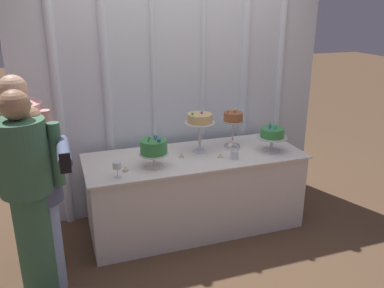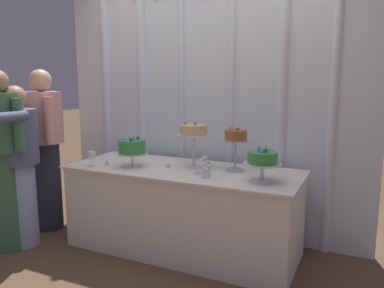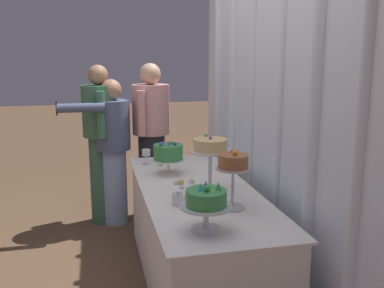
# 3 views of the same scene
# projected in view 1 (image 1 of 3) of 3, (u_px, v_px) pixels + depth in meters

# --- Properties ---
(ground_plane) EXTENTS (24.00, 24.00, 0.00)m
(ground_plane) POSITION_uv_depth(u_px,v_px,m) (198.00, 230.00, 3.90)
(ground_plane) COLOR brown
(draped_curtain) EXTENTS (3.12, 0.16, 2.78)m
(draped_curtain) POSITION_uv_depth(u_px,v_px,m) (177.00, 70.00, 3.96)
(draped_curtain) COLOR silver
(draped_curtain) RESTS_ON ground_plane
(cake_table) EXTENTS (2.04, 0.79, 0.75)m
(cake_table) POSITION_uv_depth(u_px,v_px,m) (195.00, 191.00, 3.87)
(cake_table) COLOR white
(cake_table) RESTS_ON ground_plane
(cake_display_leftmost) EXTENTS (0.26, 0.26, 0.28)m
(cake_display_leftmost) POSITION_uv_depth(u_px,v_px,m) (154.00, 148.00, 3.44)
(cake_display_leftmost) COLOR silver
(cake_display_leftmost) RESTS_ON cake_table
(cake_display_midleft) EXTENTS (0.29, 0.29, 0.40)m
(cake_display_midleft) POSITION_uv_depth(u_px,v_px,m) (200.00, 121.00, 3.73)
(cake_display_midleft) COLOR silver
(cake_display_midleft) RESTS_ON cake_table
(cake_display_midright) EXTENTS (0.22, 0.22, 0.38)m
(cake_display_midright) POSITION_uv_depth(u_px,v_px,m) (233.00, 120.00, 3.90)
(cake_display_midright) COLOR #B2B2B7
(cake_display_midright) RESTS_ON cake_table
(cake_display_rightmost) EXTENTS (0.29, 0.29, 0.28)m
(cake_display_rightmost) POSITION_uv_depth(u_px,v_px,m) (272.00, 134.00, 3.80)
(cake_display_rightmost) COLOR silver
(cake_display_rightmost) RESTS_ON cake_table
(wine_glass) EXTENTS (0.07, 0.07, 0.14)m
(wine_glass) POSITION_uv_depth(u_px,v_px,m) (117.00, 166.00, 3.23)
(wine_glass) COLOR silver
(wine_glass) RESTS_ON cake_table
(flower_vase) EXTENTS (0.11, 0.08, 0.17)m
(flower_vase) POSITION_uv_depth(u_px,v_px,m) (233.00, 151.00, 3.63)
(flower_vase) COLOR silver
(flower_vase) RESTS_ON cake_table
(tealight_far_left) EXTENTS (0.05, 0.05, 0.04)m
(tealight_far_left) POSITION_uv_depth(u_px,v_px,m) (126.00, 170.00, 3.39)
(tealight_far_left) COLOR beige
(tealight_far_left) RESTS_ON cake_table
(tealight_near_left) EXTENTS (0.05, 0.05, 0.04)m
(tealight_near_left) POSITION_uv_depth(u_px,v_px,m) (181.00, 156.00, 3.69)
(tealight_near_left) COLOR beige
(tealight_near_left) RESTS_ON cake_table
(tealight_near_right) EXTENTS (0.05, 0.05, 0.03)m
(tealight_near_right) POSITION_uv_depth(u_px,v_px,m) (220.00, 156.00, 3.69)
(tealight_near_right) COLOR beige
(tealight_near_right) RESTS_ON cake_table
(guest_man_dark_suit) EXTENTS (0.52, 0.52, 1.60)m
(guest_man_dark_suit) POSITION_uv_depth(u_px,v_px,m) (25.00, 169.00, 3.14)
(guest_man_dark_suit) COLOR #282D38
(guest_man_dark_suit) RESTS_ON ground_plane
(guest_girl_blue_dress) EXTENTS (0.49, 0.72, 1.45)m
(guest_girl_blue_dress) POSITION_uv_depth(u_px,v_px,m) (39.00, 197.00, 2.84)
(guest_girl_blue_dress) COLOR #93ADD6
(guest_girl_blue_dress) RESTS_ON ground_plane
(guest_man_pink_jacket) EXTENTS (0.50, 0.35, 1.59)m
(guest_man_pink_jacket) POSITION_uv_depth(u_px,v_px,m) (28.00, 195.00, 2.70)
(guest_man_pink_jacket) COLOR #3D6B4C
(guest_man_pink_jacket) RESTS_ON ground_plane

